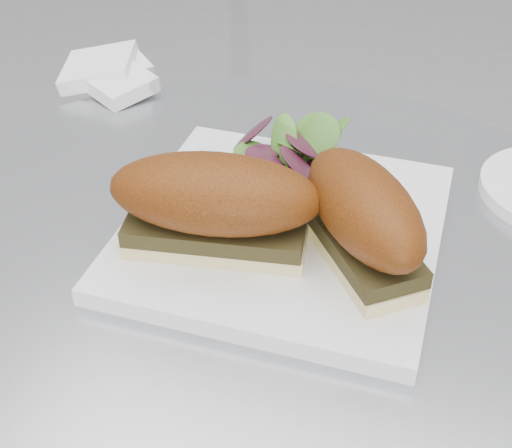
# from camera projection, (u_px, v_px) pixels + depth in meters

# --- Properties ---
(plate) EXTENTS (0.27, 0.27, 0.02)m
(plate) POSITION_uv_depth(u_px,v_px,m) (283.00, 230.00, 0.60)
(plate) COLOR white
(plate) RESTS_ON table
(sandwich_left) EXTENTS (0.18, 0.11, 0.08)m
(sandwich_left) POSITION_uv_depth(u_px,v_px,m) (215.00, 203.00, 0.55)
(sandwich_left) COLOR beige
(sandwich_left) RESTS_ON plate
(sandwich_right) EXTENTS (0.15, 0.15, 0.08)m
(sandwich_right) POSITION_uv_depth(u_px,v_px,m) (363.00, 216.00, 0.54)
(sandwich_right) COLOR beige
(sandwich_right) RESTS_ON plate
(salad) EXTENTS (0.11, 0.11, 0.05)m
(salad) POSITION_uv_depth(u_px,v_px,m) (292.00, 151.00, 0.64)
(salad) COLOR #44852B
(salad) RESTS_ON plate
(napkin) EXTENTS (0.11, 0.11, 0.02)m
(napkin) POSITION_uv_depth(u_px,v_px,m) (111.00, 81.00, 0.82)
(napkin) COLOR white
(napkin) RESTS_ON table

